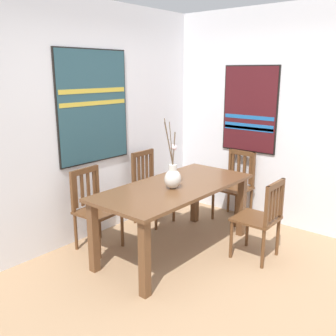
{
  "coord_description": "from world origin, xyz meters",
  "views": [
    {
      "loc": [
        -2.65,
        -1.63,
        1.93
      ],
      "look_at": [
        0.37,
        0.9,
        0.92
      ],
      "focal_mm": 40.38,
      "sensor_mm": 36.0,
      "label": 1
    }
  ],
  "objects_px": {
    "chair_0": "(150,186)",
    "chair_1": "(94,207)",
    "centerpiece_vase": "(173,176)",
    "painting_on_side_wall": "(250,109)",
    "dining_table": "(175,196)",
    "chair_3": "(261,217)",
    "painting_on_back_wall": "(93,107)",
    "chair_2": "(235,184)"
  },
  "relations": [
    {
      "from": "chair_1",
      "to": "painting_on_back_wall",
      "type": "relative_size",
      "value": 0.7
    },
    {
      "from": "dining_table",
      "to": "centerpiece_vase",
      "type": "distance_m",
      "value": 0.26
    },
    {
      "from": "chair_0",
      "to": "chair_1",
      "type": "distance_m",
      "value": 0.95
    },
    {
      "from": "chair_3",
      "to": "painting_on_back_wall",
      "type": "xyz_separation_m",
      "value": [
        -0.66,
        1.82,
        1.07
      ]
    },
    {
      "from": "painting_on_back_wall",
      "to": "painting_on_side_wall",
      "type": "height_order",
      "value": "painting_on_back_wall"
    },
    {
      "from": "chair_0",
      "to": "painting_on_side_wall",
      "type": "xyz_separation_m",
      "value": [
        1.0,
        -0.84,
        0.96
      ]
    },
    {
      "from": "chair_0",
      "to": "chair_3",
      "type": "height_order",
      "value": "chair_0"
    },
    {
      "from": "dining_table",
      "to": "chair_0",
      "type": "distance_m",
      "value": 0.93
    },
    {
      "from": "centerpiece_vase",
      "to": "chair_0",
      "type": "bearing_deg",
      "value": 56.02
    },
    {
      "from": "chair_0",
      "to": "chair_1",
      "type": "height_order",
      "value": "chair_0"
    },
    {
      "from": "chair_1",
      "to": "painting_on_back_wall",
      "type": "distance_m",
      "value": 1.14
    },
    {
      "from": "chair_1",
      "to": "painting_on_side_wall",
      "type": "height_order",
      "value": "painting_on_side_wall"
    },
    {
      "from": "centerpiece_vase",
      "to": "chair_0",
      "type": "distance_m",
      "value": 1.08
    },
    {
      "from": "chair_2",
      "to": "chair_3",
      "type": "xyz_separation_m",
      "value": [
        -0.83,
        -0.79,
        -0.01
      ]
    },
    {
      "from": "painting_on_side_wall",
      "to": "chair_0",
      "type": "bearing_deg",
      "value": 139.87
    },
    {
      "from": "chair_0",
      "to": "painting_on_back_wall",
      "type": "xyz_separation_m",
      "value": [
        -0.67,
        0.24,
        1.05
      ]
    },
    {
      "from": "chair_0",
      "to": "chair_2",
      "type": "xyz_separation_m",
      "value": [
        0.81,
        -0.79,
        -0.01
      ]
    },
    {
      "from": "centerpiece_vase",
      "to": "chair_3",
      "type": "relative_size",
      "value": 0.84
    },
    {
      "from": "dining_table",
      "to": "centerpiece_vase",
      "type": "relative_size",
      "value": 2.54
    },
    {
      "from": "centerpiece_vase",
      "to": "chair_3",
      "type": "xyz_separation_m",
      "value": [
        0.54,
        -0.74,
        -0.42
      ]
    },
    {
      "from": "chair_1",
      "to": "painting_on_back_wall",
      "type": "bearing_deg",
      "value": 45.05
    },
    {
      "from": "chair_3",
      "to": "painting_on_side_wall",
      "type": "xyz_separation_m",
      "value": [
        1.02,
        0.73,
        0.98
      ]
    },
    {
      "from": "chair_2",
      "to": "chair_0",
      "type": "bearing_deg",
      "value": 135.75
    },
    {
      "from": "chair_2",
      "to": "chair_3",
      "type": "bearing_deg",
      "value": -136.42
    },
    {
      "from": "chair_0",
      "to": "chair_2",
      "type": "relative_size",
      "value": 1.03
    },
    {
      "from": "chair_1",
      "to": "chair_3",
      "type": "bearing_deg",
      "value": -58.81
    },
    {
      "from": "painting_on_side_wall",
      "to": "painting_on_back_wall",
      "type": "bearing_deg",
      "value": 147.02
    },
    {
      "from": "chair_0",
      "to": "chair_3",
      "type": "relative_size",
      "value": 1.08
    },
    {
      "from": "chair_0",
      "to": "chair_3",
      "type": "xyz_separation_m",
      "value": [
        -0.02,
        -1.57,
        -0.02
      ]
    },
    {
      "from": "painting_on_back_wall",
      "to": "chair_2",
      "type": "bearing_deg",
      "value": -34.82
    },
    {
      "from": "chair_3",
      "to": "chair_0",
      "type": "bearing_deg",
      "value": 89.38
    },
    {
      "from": "chair_0",
      "to": "painting_on_back_wall",
      "type": "relative_size",
      "value": 0.73
    },
    {
      "from": "chair_1",
      "to": "painting_on_side_wall",
      "type": "relative_size",
      "value": 0.81
    },
    {
      "from": "painting_on_side_wall",
      "to": "chair_2",
      "type": "bearing_deg",
      "value": 163.92
    },
    {
      "from": "centerpiece_vase",
      "to": "painting_on_side_wall",
      "type": "xyz_separation_m",
      "value": [
        1.56,
        -0.01,
        0.56
      ]
    },
    {
      "from": "chair_1",
      "to": "chair_3",
      "type": "xyz_separation_m",
      "value": [
        0.93,
        -1.54,
        -0.0
      ]
    },
    {
      "from": "painting_on_back_wall",
      "to": "painting_on_side_wall",
      "type": "xyz_separation_m",
      "value": [
        1.67,
        -1.09,
        -0.09
      ]
    },
    {
      "from": "centerpiece_vase",
      "to": "chair_0",
      "type": "xyz_separation_m",
      "value": [
        0.56,
        0.83,
        -0.4
      ]
    },
    {
      "from": "chair_1",
      "to": "painting_on_side_wall",
      "type": "distance_m",
      "value": 2.33
    },
    {
      "from": "centerpiece_vase",
      "to": "painting_on_side_wall",
      "type": "height_order",
      "value": "painting_on_side_wall"
    },
    {
      "from": "dining_table",
      "to": "chair_0",
      "type": "relative_size",
      "value": 1.98
    },
    {
      "from": "centerpiece_vase",
      "to": "chair_1",
      "type": "xyz_separation_m",
      "value": [
        -0.39,
        0.8,
        -0.42
      ]
    }
  ]
}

